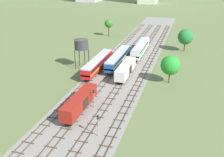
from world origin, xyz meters
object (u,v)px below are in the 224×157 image
freight_boxcar_centre_left_near (126,69)px  water_tower (81,44)px  diesel_railcar_far_left_mid (98,63)px  signal_post_near (94,96)px  freight_boxcar_left_nearest (80,102)px  diesel_railcar_left_midfar (118,58)px  signal_post_nearest (98,122)px  diesel_railcar_centre_left_far (141,48)px

freight_boxcar_centre_left_near → water_tower: (-14.68, 3.36, 5.19)m
diesel_railcar_far_left_mid → signal_post_near: bearing=-72.7°
freight_boxcar_left_nearest → diesel_railcar_left_midfar: size_ratio=0.68×
signal_post_nearest → diesel_railcar_left_midfar: bearing=100.1°
diesel_railcar_far_left_mid → water_tower: (-5.57, 1.32, 5.04)m
freight_boxcar_centre_left_near → diesel_railcar_centre_left_far: diesel_railcar_centre_left_far is taller
diesel_railcar_left_midfar → water_tower: bearing=-153.8°
diesel_railcar_left_midfar → signal_post_near: (2.27, -28.15, 0.31)m
freight_boxcar_left_nearest → water_tower: bearing=111.4°
freight_boxcar_left_nearest → signal_post_near: 3.55m
diesel_railcar_left_midfar → water_tower: 12.36m
freight_boxcar_left_nearest → signal_post_nearest: signal_post_nearest is taller
diesel_railcar_left_midfar → signal_post_nearest: signal_post_nearest is taller
signal_post_near → diesel_railcar_left_midfar: bearing=94.6°
freight_boxcar_centre_left_near → diesel_railcar_far_left_mid: size_ratio=0.68×
diesel_railcar_left_midfar → diesel_railcar_centre_left_far: 14.35m
diesel_railcar_far_left_mid → diesel_railcar_centre_left_far: 21.89m
freight_boxcar_centre_left_near → diesel_railcar_left_midfar: 9.51m
diesel_railcar_centre_left_far → diesel_railcar_far_left_mid: bearing=-114.6°
freight_boxcar_centre_left_near → diesel_railcar_far_left_mid: diesel_railcar_far_left_mid is taller
water_tower → signal_post_near: size_ratio=2.09×
diesel_railcar_centre_left_far → signal_post_near: 41.83m
diesel_railcar_centre_left_far → freight_boxcar_left_nearest: bearing=-95.8°
freight_boxcar_left_nearest → water_tower: size_ratio=1.48×
water_tower → signal_post_nearest: bearing=-63.1°
water_tower → diesel_railcar_left_midfar: bearing=26.2°
freight_boxcar_left_nearest → diesel_railcar_centre_left_far: bearing=84.2°
freight_boxcar_left_nearest → freight_boxcar_centre_left_near: 22.96m
water_tower → signal_post_near: (12.40, -23.17, -4.73)m
freight_boxcar_left_nearest → diesel_railcar_centre_left_far: 44.69m
diesel_railcar_centre_left_far → water_tower: size_ratio=2.17×
water_tower → signal_post_nearest: 37.72m
freight_boxcar_left_nearest → diesel_railcar_far_left_mid: 24.97m
diesel_railcar_far_left_mid → water_tower: 7.63m
diesel_railcar_left_midfar → signal_post_near: 28.25m
freight_boxcar_left_nearest → diesel_railcar_centre_left_far: size_ratio=0.68×
diesel_railcar_far_left_mid → signal_post_near: 22.89m
signal_post_near → freight_boxcar_centre_left_near: bearing=83.4°
diesel_railcar_left_midfar → freight_boxcar_centre_left_near: bearing=-61.4°
freight_boxcar_centre_left_near → signal_post_nearest: signal_post_nearest is taller
freight_boxcar_left_nearest → diesel_railcar_centre_left_far: diesel_railcar_centre_left_far is taller
diesel_railcar_centre_left_far → signal_post_nearest: (2.27, -51.96, 0.37)m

